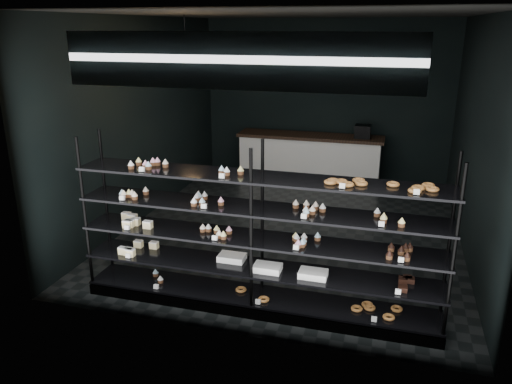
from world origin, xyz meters
TOP-DOWN VIEW (x-y plane):
  - room at (0.00, 0.00)m, footprint 5.01×6.01m
  - display_shelf at (0.07, -2.45)m, footprint 4.00×0.50m
  - signage at (0.00, -2.93)m, footprint 3.30×0.05m
  - pendant_lamp at (-1.33, -0.91)m, footprint 0.28×0.28m
  - service_counter at (-0.19, 2.50)m, footprint 2.90×0.65m

SIDE VIEW (x-z plane):
  - service_counter at x=-0.19m, z-range -0.11..1.12m
  - display_shelf at x=0.07m, z-range -0.33..1.58m
  - room at x=0.00m, z-range 0.00..3.20m
  - pendant_lamp at x=-1.33m, z-range 2.02..2.89m
  - signage at x=0.00m, z-range 2.50..3.00m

